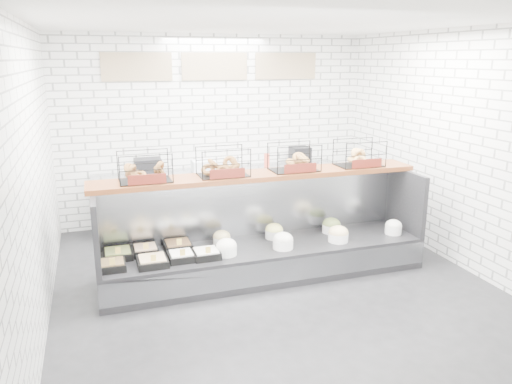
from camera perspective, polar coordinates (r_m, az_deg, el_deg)
name	(u,v)px	position (r m, az deg, el deg)	size (l,w,h in m)	color
ground	(273,284)	(6.09, 1.96, -10.49)	(5.50, 5.50, 0.00)	black
room_shell	(257,107)	(6.09, 0.15, 9.70)	(5.02, 5.51, 3.01)	white
display_case	(262,249)	(6.25, 0.67, -6.53)	(4.00, 0.90, 1.20)	black
bagel_shelf	(259,164)	(6.12, 0.40, 3.20)	(4.10, 0.50, 0.40)	#4F2510
prep_counter	(222,196)	(8.11, -3.94, -0.40)	(4.00, 0.60, 1.20)	#93969B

